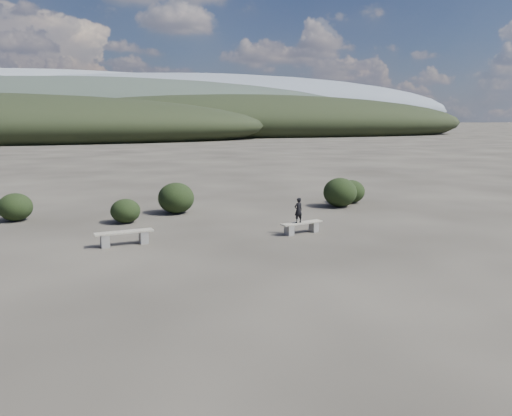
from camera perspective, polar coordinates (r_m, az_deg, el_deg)
name	(u,v)px	position (r m, az deg, el deg)	size (l,w,h in m)	color
ground	(302,270)	(13.43, 5.25, -7.09)	(1200.00, 1200.00, 0.00)	#2C2822
bench_left	(124,237)	(16.42, -14.80, -3.20)	(1.86, 0.59, 0.46)	gray
bench_right	(302,227)	(17.60, 5.25, -2.13)	(1.64, 0.69, 0.40)	gray
seated_person	(298,210)	(17.39, 4.86, -0.26)	(0.32, 0.21, 0.88)	black
shrub_a	(125,211)	(19.96, -14.69, -0.32)	(1.14, 1.14, 0.94)	black
shrub_b	(176,198)	(21.52, -9.12, 1.13)	(1.54, 1.54, 1.32)	black
shrub_d	(340,192)	(23.15, 9.58, 1.77)	(1.53, 1.53, 1.34)	black
shrub_e	(351,191)	(24.40, 10.79, 1.88)	(1.32, 1.32, 1.10)	black
shrub_f	(15,207)	(21.84, -25.81, 0.10)	(1.30, 1.30, 1.10)	black
mountain_ridges	(85,109)	(350.89, -18.91, 10.65)	(500.00, 400.00, 56.00)	black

